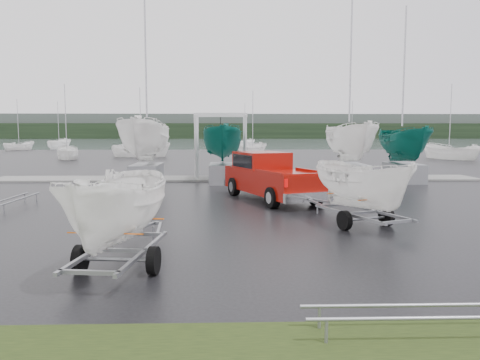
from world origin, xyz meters
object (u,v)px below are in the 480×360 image
trailer_parked (117,147)px  trailer_hitched (364,144)px  boat_hoist (221,137)px  pickup_truck (269,175)px

trailer_parked → trailer_hitched: bearing=41.1°
trailer_parked → boat_hoist: size_ratio=1.20×
pickup_truck → boat_hoist: boat_hoist is taller
pickup_truck → trailer_parked: bearing=-132.7°
trailer_hitched → pickup_truck: bearing=90.0°
pickup_truck → trailer_hitched: bearing=-90.0°
trailer_parked → boat_hoist: bearing=91.1°
boat_hoist → pickup_truck: bearing=-75.3°
trailer_hitched → boat_hoist: bearing=86.3°
pickup_truck → trailer_hitched: 6.80m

